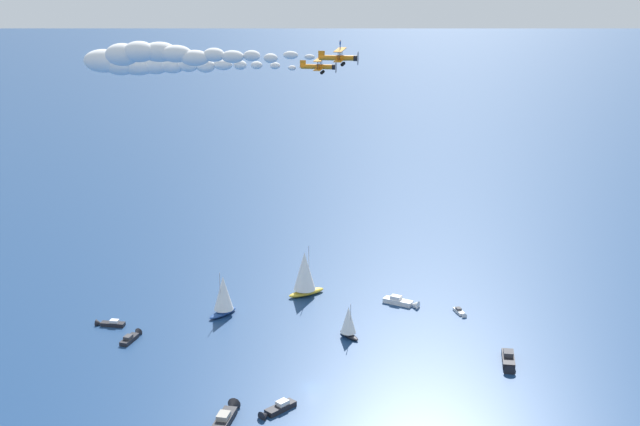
{
  "coord_description": "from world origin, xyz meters",
  "views": [
    {
      "loc": [
        142.2,
        59.75,
        81.82
      ],
      "look_at": [
        -0.32,
        1.34,
        35.91
      ],
      "focal_mm": 48.81,
      "sensor_mm": 36.0,
      "label": 1
    }
  ],
  "objects": [
    {
      "name": "biplane_wingman",
      "position": [
        5.14,
        7.2,
        65.33
      ],
      "size": [
        7.31,
        7.02,
        3.55
      ],
      "color": "orange"
    },
    {
      "name": "biplane_lead",
      "position": [
        -6.56,
        -1.28,
        62.13
      ],
      "size": [
        7.31,
        7.02,
        3.55
      ],
      "color": "orange"
    },
    {
      "name": "motorboat_far_stbd",
      "position": [
        -46.94,
        3.97,
        0.7
      ],
      "size": [
        3.39,
        9.15,
        2.6
      ],
      "color": "white",
      "rests_on": "ground_plane"
    },
    {
      "name": "sailboat_far_port",
      "position": [
        -43.55,
        -20.47,
        5.86
      ],
      "size": [
        9.73,
        8.14,
        12.85
      ],
      "color": "gold",
      "rests_on": "ground_plane"
    },
    {
      "name": "motorboat_inshore",
      "position": [
        -9.49,
        -54.84,
        0.53
      ],
      "size": [
        3.36,
        7.03,
        1.98
      ],
      "color": "black",
      "rests_on": "ground_plane"
    },
    {
      "name": "smoke_trail_wingman",
      "position": [
        12.24,
        -22.46,
        65.35
      ],
      "size": [
        11.07,
        36.76,
        4.39
      ],
      "color": "white"
    },
    {
      "name": "sailboat_near_centre",
      "position": [
        -24.7,
        -1.8,
        3.69
      ],
      "size": [
        4.99,
        6.2,
        8.08
      ],
      "color": "black",
      "rests_on": "ground_plane"
    },
    {
      "name": "motorboat_outer_ring_d",
      "position": [
        -46.82,
        18.25,
        0.4
      ],
      "size": [
        4.87,
        4.23,
        1.5
      ],
      "color": "white",
      "rests_on": "ground_plane"
    },
    {
      "name": "motorboat_outer_ring_c",
      "position": [
        -24.44,
        33.82,
        0.76
      ],
      "size": [
        9.98,
        4.66,
        2.81
      ],
      "color": "black",
      "rests_on": "ground_plane"
    },
    {
      "name": "motorboat_mid_cluster",
      "position": [
        17.32,
        -9.9,
        0.77
      ],
      "size": [
        10.12,
        4.29,
        2.85
      ],
      "color": "black",
      "rests_on": "ground_plane"
    },
    {
      "name": "ground_plane",
      "position": [
        0.0,
        0.0,
        0.0
      ],
      "size": [
        2000.0,
        2000.0,
        0.0
      ],
      "primitive_type": "plane",
      "color": "navy"
    },
    {
      "name": "motorboat_offshore",
      "position": [
        11.72,
        -2.55,
        0.63
      ],
      "size": [
        8.18,
        4.96,
        2.32
      ],
      "color": "black",
      "rests_on": "ground_plane"
    },
    {
      "name": "smoke_trail_lead",
      "position": [
        1.5,
        -34.58,
        61.88
      ],
      "size": [
        12.81,
        40.71,
        4.88
      ],
      "color": "white"
    },
    {
      "name": "wingwalker_wingman",
      "position": [
        5.14,
        7.21,
        67.48
      ],
      "size": [
        1.48,
        0.44,
        1.53
      ],
      "color": "#1E4CB2"
    },
    {
      "name": "sailboat_outer_ring_b",
      "position": [
        -25.05,
        -33.39,
        4.96
      ],
      "size": [
        8.75,
        5.76,
        10.87
      ],
      "color": "#23478C",
      "rests_on": "ground_plane"
    },
    {
      "name": "motorboat_trailing",
      "position": [
        -5.07,
        -45.7,
        0.55
      ],
      "size": [
        7.21,
        2.45,
        2.06
      ],
      "color": "black",
      "rests_on": "ground_plane"
    },
    {
      "name": "wingwalker_lead",
      "position": [
        -6.57,
        -1.26,
        64.29
      ],
      "size": [
        1.48,
        0.44,
        1.53
      ],
      "color": "red"
    }
  ]
}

